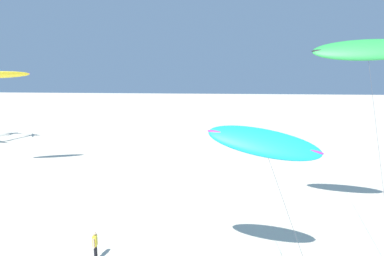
% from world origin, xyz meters
% --- Properties ---
extents(flying_kite_3, '(5.60, 9.02, 8.19)m').
position_xyz_m(flying_kite_3, '(4.17, 20.25, 7.10)').
color(flying_kite_3, '#19B2B7').
rests_on(flying_kite_3, ground).
extents(flying_kite_4, '(6.42, 6.25, 12.53)m').
position_xyz_m(flying_kite_4, '(10.93, 25.90, 11.70)').
color(flying_kite_4, green).
rests_on(flying_kite_4, ground).
extents(person_near_right, '(0.22, 0.51, 1.74)m').
position_xyz_m(person_near_right, '(-4.69, 20.93, 0.96)').
color(person_near_right, black).
rests_on(person_near_right, ground).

